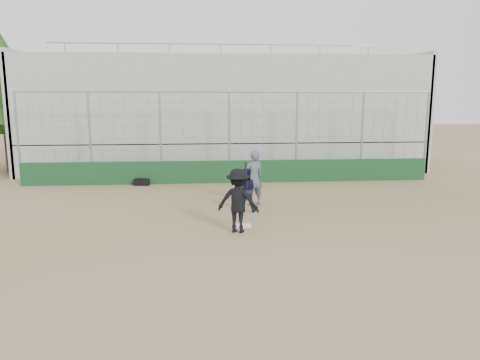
{
  "coord_description": "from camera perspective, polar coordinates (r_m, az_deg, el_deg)",
  "views": [
    {
      "loc": [
        -1.26,
        -13.54,
        3.94
      ],
      "look_at": [
        0.0,
        1.4,
        1.15
      ],
      "focal_mm": 35.0,
      "sensor_mm": 36.0,
      "label": 1
    }
  ],
  "objects": [
    {
      "name": "equipment_bag",
      "position": [
        20.71,
        -11.91,
        -0.26
      ],
      "size": [
        0.69,
        0.37,
        0.32
      ],
      "color": "black",
      "rests_on": "ground"
    },
    {
      "name": "batter_at_plate",
      "position": [
        13.35,
        -0.23,
        -2.52
      ],
      "size": [
        1.34,
        1.0,
        1.99
      ],
      "color": "black",
      "rests_on": "ground"
    },
    {
      "name": "ground",
      "position": [
        14.16,
        0.48,
        -5.62
      ],
      "size": [
        90.0,
        90.0,
        0.0
      ],
      "primitive_type": "plane",
      "color": "brown",
      "rests_on": "ground"
    },
    {
      "name": "umpire",
      "position": [
        16.59,
        1.7,
        -0.08
      ],
      "size": [
        0.85,
        0.72,
        1.77
      ],
      "primitive_type": "imported",
      "rotation": [
        0.0,
        0.0,
        3.56
      ],
      "color": "#4C5361",
      "rests_on": "ground"
    },
    {
      "name": "catcher_crouched",
      "position": [
        15.72,
        0.71,
        -2.08
      ],
      "size": [
        0.8,
        0.67,
        1.02
      ],
      "color": "black",
      "rests_on": "ground"
    },
    {
      "name": "home_plate",
      "position": [
        14.16,
        0.48,
        -5.57
      ],
      "size": [
        0.44,
        0.44,
        0.02
      ],
      "primitive_type": "cube",
      "color": "white",
      "rests_on": "ground"
    },
    {
      "name": "tree_left",
      "position": [
        26.41,
        -26.94,
        10.39
      ],
      "size": [
        4.48,
        4.48,
        7.0
      ],
      "color": "#372214",
      "rests_on": "ground"
    },
    {
      "name": "backstop",
      "position": [
        20.8,
        -1.3,
        2.29
      ],
      "size": [
        18.1,
        0.25,
        4.04
      ],
      "color": "#12391A",
      "rests_on": "ground"
    },
    {
      "name": "bleachers",
      "position": [
        25.54,
        -2.01,
        8.25
      ],
      "size": [
        20.25,
        6.7,
        6.98
      ],
      "color": "#9C9C9C",
      "rests_on": "ground"
    }
  ]
}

